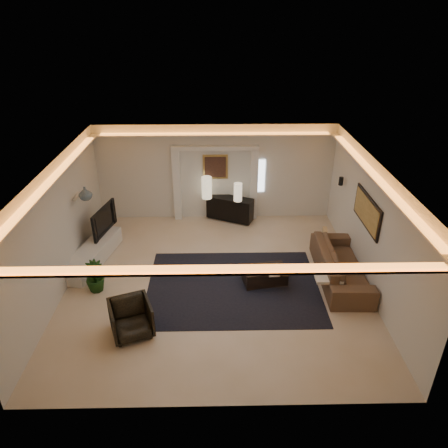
{
  "coord_description": "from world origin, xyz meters",
  "views": [
    {
      "loc": [
        0.03,
        -8.22,
        5.88
      ],
      "look_at": [
        0.2,
        0.6,
        1.25
      ],
      "focal_mm": 33.54,
      "sensor_mm": 36.0,
      "label": 1
    }
  ],
  "objects_px": {
    "console": "(230,208)",
    "armchair": "(131,319)",
    "sofa": "(341,265)",
    "coffee_table": "(265,275)"
  },
  "relations": [
    {
      "from": "console",
      "to": "coffee_table",
      "type": "height_order",
      "value": "console"
    },
    {
      "from": "console",
      "to": "armchair",
      "type": "xyz_separation_m",
      "value": [
        -2.12,
        -4.97,
        -0.03
      ]
    },
    {
      "from": "sofa",
      "to": "armchair",
      "type": "xyz_separation_m",
      "value": [
        -4.68,
        -1.83,
        -0.01
      ]
    },
    {
      "from": "console",
      "to": "coffee_table",
      "type": "distance_m",
      "value": 3.36
    },
    {
      "from": "sofa",
      "to": "coffee_table",
      "type": "xyz_separation_m",
      "value": [
        -1.84,
        -0.14,
        -0.17
      ]
    },
    {
      "from": "sofa",
      "to": "coffee_table",
      "type": "relative_size",
      "value": 2.6
    },
    {
      "from": "console",
      "to": "sofa",
      "type": "xyz_separation_m",
      "value": [
        2.55,
        -3.14,
        -0.02
      ]
    },
    {
      "from": "coffee_table",
      "to": "armchair",
      "type": "xyz_separation_m",
      "value": [
        -2.84,
        -1.69,
        0.16
      ]
    },
    {
      "from": "sofa",
      "to": "coffee_table",
      "type": "bearing_deg",
      "value": 95.95
    },
    {
      "from": "console",
      "to": "armchair",
      "type": "bearing_deg",
      "value": -88.88
    }
  ]
}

